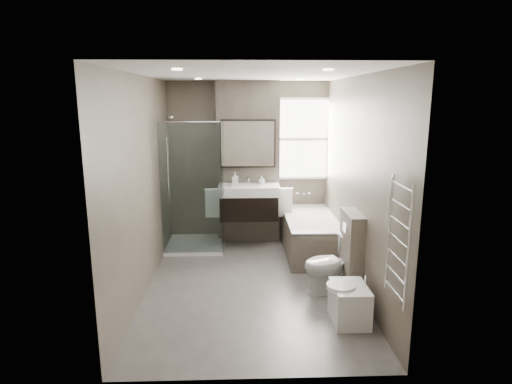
{
  "coord_description": "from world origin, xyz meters",
  "views": [
    {
      "loc": [
        -0.12,
        -5.1,
        2.34
      ],
      "look_at": [
        0.07,
        0.15,
        1.17
      ],
      "focal_mm": 30.0,
      "sensor_mm": 36.0,
      "label": 1
    }
  ],
  "objects_px": {
    "bathtub": "(310,233)",
    "bidet": "(349,303)",
    "vanity": "(249,201)",
    "toilet": "(331,264)"
  },
  "relations": [
    {
      "from": "bathtub",
      "to": "bidet",
      "type": "relative_size",
      "value": 3.07
    },
    {
      "from": "vanity",
      "to": "bidet",
      "type": "height_order",
      "value": "vanity"
    },
    {
      "from": "bathtub",
      "to": "toilet",
      "type": "distance_m",
      "value": 1.34
    },
    {
      "from": "bidet",
      "to": "bathtub",
      "type": "bearing_deg",
      "value": 92.47
    },
    {
      "from": "toilet",
      "to": "bidet",
      "type": "bearing_deg",
      "value": -14.35
    },
    {
      "from": "vanity",
      "to": "toilet",
      "type": "height_order",
      "value": "vanity"
    },
    {
      "from": "vanity",
      "to": "toilet",
      "type": "bearing_deg",
      "value": -59.78
    },
    {
      "from": "vanity",
      "to": "bidet",
      "type": "relative_size",
      "value": 1.83
    },
    {
      "from": "bathtub",
      "to": "vanity",
      "type": "bearing_deg",
      "value": 160.63
    },
    {
      "from": "vanity",
      "to": "bathtub",
      "type": "relative_size",
      "value": 0.59
    }
  ]
}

